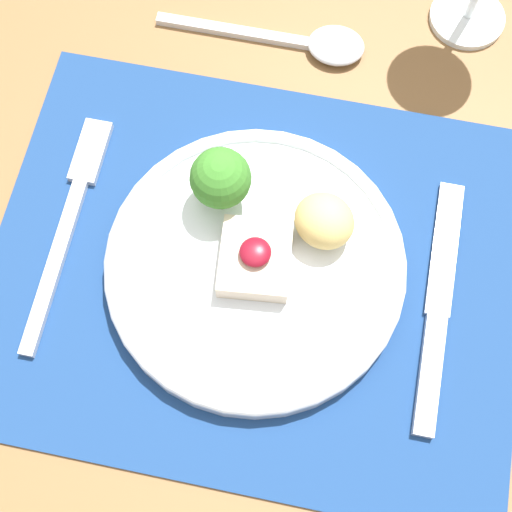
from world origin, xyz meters
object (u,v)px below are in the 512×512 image
dinner_plate (257,253)px  fork (71,214)px  knife (436,320)px  spoon (313,42)px

dinner_plate → fork: bearing=177.2°
fork → knife: size_ratio=1.00×
knife → spoon: size_ratio=1.09×
knife → spoon: (-0.14, 0.24, 0.00)m
dinner_plate → spoon: size_ratio=1.24×
dinner_plate → spoon: (0.01, 0.22, -0.01)m
dinner_plate → fork: (-0.16, 0.01, -0.01)m
fork → knife: 0.31m
dinner_plate → fork: dinner_plate is taller
dinner_plate → spoon: 0.22m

